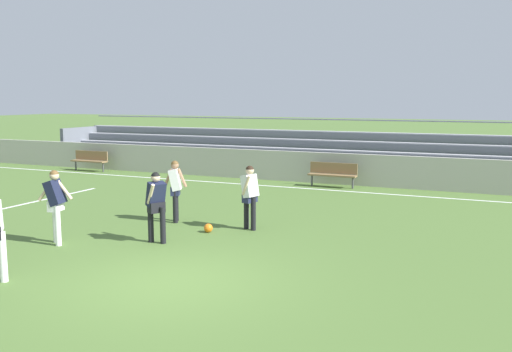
{
  "coord_description": "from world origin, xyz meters",
  "views": [
    {
      "loc": [
        5.27,
        -8.1,
        3.3
      ],
      "look_at": [
        -0.59,
        5.26,
        1.21
      ],
      "focal_mm": 38.48,
      "sensor_mm": 36.0,
      "label": 1
    }
  ],
  "objects": [
    {
      "name": "field_line_penalty_mark",
      "position": [
        -8.15,
        5.5,
        0.0
      ],
      "size": [
        0.12,
        4.4,
        0.01
      ],
      "primitive_type": "cube",
      "color": "white",
      "rests_on": "ground"
    },
    {
      "name": "player_dark_dropping_back",
      "position": [
        -3.74,
        1.2,
        1.01
      ],
      "size": [
        0.65,
        0.46,
        1.7
      ],
      "color": "white",
      "rests_on": "ground"
    },
    {
      "name": "player_dark_wide_right",
      "position": [
        -1.72,
        2.19,
        0.97
      ],
      "size": [
        0.5,
        0.64,
        1.64
      ],
      "color": "black",
      "rests_on": "ground"
    },
    {
      "name": "player_white_overlapping",
      "position": [
        -2.47,
        4.21,
        0.98
      ],
      "size": [
        0.53,
        0.48,
        1.65
      ],
      "color": "black",
      "rests_on": "ground"
    },
    {
      "name": "field_line_sideline",
      "position": [
        0.0,
        10.78,
        0.0
      ],
      "size": [
        44.0,
        0.12,
        0.01
      ],
      "primitive_type": "cube",
      "color": "white",
      "rests_on": "ground"
    },
    {
      "name": "soccer_ball",
      "position": [
        -1.11,
        3.52,
        0.11
      ],
      "size": [
        0.22,
        0.22,
        0.22
      ],
      "primitive_type": "sphere",
      "color": "orange",
      "rests_on": "ground"
    },
    {
      "name": "bleacher_stand",
      "position": [
        -2.47,
        14.51,
        0.99
      ],
      "size": [
        24.53,
        3.06,
        2.35
      ],
      "color": "#B2B2B7",
      "rests_on": "ground"
    },
    {
      "name": "bench_centre_sideline",
      "position": [
        -0.22,
        11.53,
        0.55
      ],
      "size": [
        1.8,
        0.4,
        0.9
      ],
      "color": "olive",
      "rests_on": "ground"
    },
    {
      "name": "player_white_deep_cover",
      "position": [
        -0.3,
        4.22,
        0.96
      ],
      "size": [
        0.41,
        0.54,
        1.62
      ],
      "color": "black",
      "rests_on": "ground"
    },
    {
      "name": "ground_plane",
      "position": [
        0.0,
        0.0,
        0.0
      ],
      "size": [
        160.0,
        160.0,
        0.0
      ],
      "primitive_type": "plane",
      "color": "#4C6B30"
    },
    {
      "name": "bench_near_wall_gap",
      "position": [
        -11.57,
        11.53,
        0.55
      ],
      "size": [
        1.8,
        0.4,
        0.9
      ],
      "color": "olive",
      "rests_on": "ground"
    },
    {
      "name": "sideline_wall",
      "position": [
        0.0,
        12.25,
        0.6
      ],
      "size": [
        48.0,
        0.16,
        1.2
      ],
      "primitive_type": "cube",
      "color": "#BCB7AD",
      "rests_on": "ground"
    }
  ]
}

